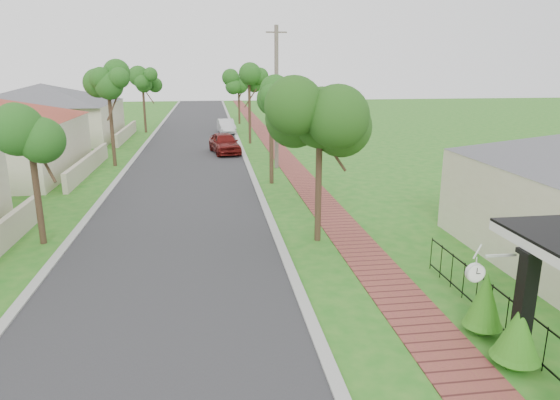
{
  "coord_description": "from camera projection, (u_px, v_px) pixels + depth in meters",
  "views": [
    {
      "loc": [
        -1.59,
        -9.37,
        6.0
      ],
      "look_at": [
        0.71,
        7.09,
        1.5
      ],
      "focal_mm": 32.0,
      "sensor_mm": 36.0,
      "label": 1
    }
  ],
  "objects": [
    {
      "name": "ground",
      "position": [
        293.0,
        353.0,
        10.74
      ],
      "size": [
        160.0,
        160.0,
        0.0
      ],
      "primitive_type": "plane",
      "color": "#206C19",
      "rests_on": "ground"
    },
    {
      "name": "utility_pole",
      "position": [
        276.0,
        98.0,
        29.08
      ],
      "size": [
        1.2,
        0.24,
        8.2
      ],
      "color": "#6F6056",
      "rests_on": "ground"
    },
    {
      "name": "far_house_grey",
      "position": [
        44.0,
        112.0,
        40.64
      ],
      "size": [
        15.56,
        15.56,
        4.6
      ],
      "color": "beige",
      "rests_on": "ground"
    },
    {
      "name": "picket_fence",
      "position": [
        507.0,
        316.0,
        11.26
      ],
      "size": [
        0.03,
        8.02,
        1.0
      ],
      "color": "black",
      "rests_on": "ground"
    },
    {
      "name": "hedge_row",
      "position": [
        531.0,
        344.0,
        9.71
      ],
      "size": [
        0.87,
        4.23,
        1.85
      ],
      "color": "#236814",
      "rests_on": "ground"
    },
    {
      "name": "near_tree",
      "position": [
        320.0,
        115.0,
        16.56
      ],
      "size": [
        2.15,
        2.15,
        5.51
      ],
      "color": "#382619",
      "rests_on": "ground"
    },
    {
      "name": "road",
      "position": [
        188.0,
        170.0,
        29.46
      ],
      "size": [
        7.0,
        120.0,
        0.02
      ],
      "primitive_type": "cube",
      "color": "#28282B",
      "rests_on": "ground"
    },
    {
      "name": "street_trees",
      "position": [
        190.0,
        87.0,
        34.84
      ],
      "size": [
        10.7,
        37.65,
        5.89
      ],
      "color": "#382619",
      "rests_on": "ground"
    },
    {
      "name": "kerb_right",
      "position": [
        249.0,
        169.0,
        29.95
      ],
      "size": [
        0.3,
        120.0,
        0.1
      ],
      "primitive_type": "cube",
      "color": "#9E9E99",
      "rests_on": "ground"
    },
    {
      "name": "kerb_left",
      "position": [
        124.0,
        172.0,
        28.97
      ],
      "size": [
        0.3,
        120.0,
        0.1
      ],
      "primitive_type": "cube",
      "color": "#9E9E99",
      "rests_on": "ground"
    },
    {
      "name": "parked_car_white",
      "position": [
        226.0,
        126.0,
        45.3
      ],
      "size": [
        1.7,
        3.93,
        1.26
      ],
      "primitive_type": "imported",
      "rotation": [
        0.0,
        0.0,
        0.1
      ],
      "color": "silver",
      "rests_on": "ground"
    },
    {
      "name": "porch_post",
      "position": [
        523.0,
        314.0,
        10.1
      ],
      "size": [
        0.48,
        0.48,
        2.52
      ],
      "color": "black",
      "rests_on": "ground"
    },
    {
      "name": "sidewalk",
      "position": [
        292.0,
        167.0,
        30.3
      ],
      "size": [
        1.5,
        120.0,
        0.03
      ],
      "primitive_type": "cube",
      "color": "brown",
      "rests_on": "ground"
    },
    {
      "name": "parked_car_red",
      "position": [
        224.0,
        143.0,
        34.92
      ],
      "size": [
        2.43,
        4.49,
        1.45
      ],
      "primitive_type": "imported",
      "rotation": [
        0.0,
        0.0,
        0.18
      ],
      "color": "#5C0F0D",
      "rests_on": "ground"
    },
    {
      "name": "station_clock",
      "position": [
        477.0,
        271.0,
        10.15
      ],
      "size": [
        1.05,
        0.13,
        0.57
      ],
      "color": "silver",
      "rests_on": "ground"
    }
  ]
}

